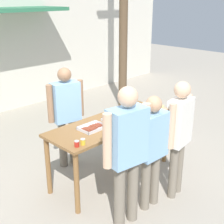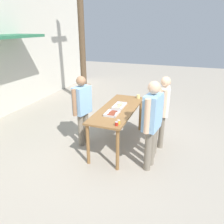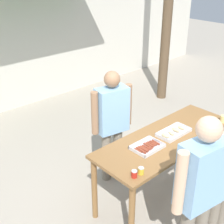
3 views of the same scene
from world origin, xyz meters
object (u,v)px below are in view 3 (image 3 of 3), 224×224
(condiment_jar_mustard, at_px, (134,174))
(person_customer_holding_hotdog, at_px, (200,186))
(food_tray_sausages, at_px, (147,147))
(condiment_jar_ketchup, at_px, (141,171))
(beer_cup, at_px, (224,119))
(food_tray_buns, at_px, (173,132))
(person_server_behind_table, at_px, (112,118))

(condiment_jar_mustard, distance_m, person_customer_holding_hotdog, 0.66)
(food_tray_sausages, distance_m, condiment_jar_ketchup, 0.50)
(condiment_jar_ketchup, relative_size, beer_cup, 0.83)
(condiment_jar_ketchup, bearing_deg, food_tray_buns, 17.35)
(food_tray_sausages, height_order, condiment_jar_mustard, condiment_jar_mustard)
(food_tray_sausages, distance_m, person_server_behind_table, 0.78)
(person_server_behind_table, xyz_separation_m, person_customer_holding_hotdog, (-0.40, -1.65, 0.07))
(beer_cup, relative_size, person_server_behind_table, 0.06)
(food_tray_sausages, distance_m, food_tray_buns, 0.51)
(condiment_jar_ketchup, bearing_deg, person_server_behind_table, 62.43)
(condiment_jar_mustard, bearing_deg, person_customer_holding_hotdog, -68.29)
(person_customer_holding_hotdog, bearing_deg, condiment_jar_ketchup, -66.71)
(condiment_jar_mustard, xyz_separation_m, person_server_behind_table, (0.64, 1.04, 0.02))
(person_server_behind_table, bearing_deg, condiment_jar_ketchup, -106.18)
(food_tray_sausages, xyz_separation_m, person_server_behind_table, (0.14, 0.77, 0.04))
(condiment_jar_mustard, relative_size, beer_cup, 0.83)
(person_customer_holding_hotdog, bearing_deg, food_tray_sausages, -97.20)
(person_server_behind_table, distance_m, person_customer_holding_hotdog, 1.70)
(food_tray_buns, distance_m, condiment_jar_ketchup, 0.96)
(condiment_jar_ketchup, bearing_deg, food_tray_sausages, 34.82)
(food_tray_sausages, bearing_deg, beer_cup, -11.69)
(beer_cup, distance_m, person_customer_holding_hotdog, 1.65)
(food_tray_buns, distance_m, beer_cup, 0.81)
(condiment_jar_mustard, xyz_separation_m, beer_cup, (1.77, 0.01, 0.01))
(food_tray_buns, xyz_separation_m, person_server_behind_table, (-0.37, 0.77, 0.04))
(condiment_jar_mustard, bearing_deg, food_tray_sausages, 28.85)
(food_tray_sausages, xyz_separation_m, person_customer_holding_hotdog, (-0.26, -0.89, 0.11))
(food_tray_buns, relative_size, beer_cup, 4.87)
(condiment_jar_ketchup, bearing_deg, condiment_jar_mustard, 173.63)
(condiment_jar_ketchup, xyz_separation_m, person_customer_holding_hotdog, (0.15, -0.60, 0.09))
(beer_cup, bearing_deg, person_customer_holding_hotdog, -157.73)
(food_tray_sausages, relative_size, person_customer_holding_hotdog, 0.21)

